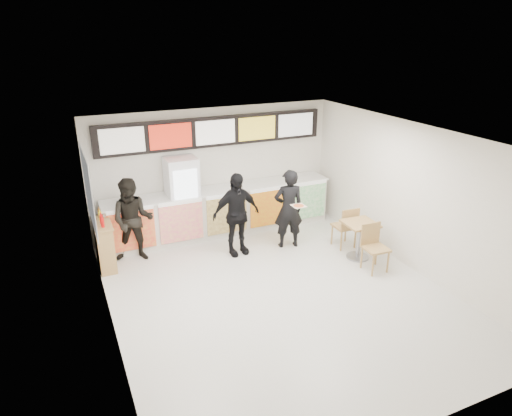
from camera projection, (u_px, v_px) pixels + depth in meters
floor at (279, 294)px, 8.63m from camera, size 7.00×7.00×0.00m
ceiling at (282, 138)px, 7.54m from camera, size 7.00×7.00×0.00m
wall_back at (215, 170)px, 11.05m from camera, size 6.00×0.00×6.00m
wall_left at (105, 253)px, 6.94m from camera, size 0.00×7.00×7.00m
wall_right at (412, 197)px, 9.23m from camera, size 0.00×7.00×7.00m
service_counter at (222, 211)px, 11.05m from camera, size 5.56×0.77×1.14m
menu_board at (215, 132)px, 10.63m from camera, size 5.50×0.14×0.70m
drinks_fridge at (183, 200)px, 10.55m from camera, size 0.70×0.67×2.00m
mirror_panel at (88, 190)px, 8.93m from camera, size 0.01×2.00×1.50m
customer_main at (288, 209)px, 10.23m from camera, size 0.75×0.57×1.83m
customer_left at (133, 220)px, 9.62m from camera, size 1.07×0.95×1.83m
customer_mid at (236, 214)px, 9.89m from camera, size 1.12×0.53×1.86m
pizza_slice at (299, 205)px, 9.76m from camera, size 0.36×0.36×0.02m
cafe_table at (359, 234)px, 9.81m from camera, size 0.70×1.71×0.99m
condiment_ledge at (105, 245)px, 9.46m from camera, size 0.36×0.90×1.20m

